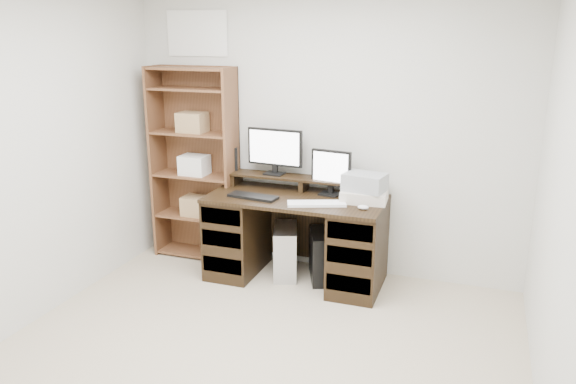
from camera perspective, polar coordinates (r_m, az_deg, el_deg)
The scene contains 14 objects.
room at distance 3.11m, azimuth -6.52°, elevation -0.04°, with size 3.54×4.04×2.54m.
desk at distance 4.87m, azimuth 0.84°, elevation -4.55°, with size 1.50×0.70×0.75m.
riser_shelf at distance 4.92m, azimuth 1.63°, elevation 1.21°, with size 1.40×0.22×0.12m.
monitor_wide at distance 4.97m, azimuth -1.35°, elevation 4.38°, with size 0.51×0.14×0.41m.
monitor_small at distance 4.78m, azimuth 4.39°, elevation 2.17°, with size 0.35×0.15×0.39m.
speaker at distance 5.17m, azimuth -5.62°, elevation 3.39°, with size 0.08×0.08×0.21m, color black.
keyboard_black at distance 4.73m, azimuth -3.58°, elevation -0.46°, with size 0.43×0.14×0.02m, color black.
keyboard_white at distance 4.54m, azimuth 2.92°, elevation -1.19°, with size 0.47×0.14×0.02m, color white.
mouse at distance 4.45m, azimuth 7.65°, elevation -1.55°, with size 0.09×0.06×0.04m, color white.
printer at distance 4.66m, azimuth 7.76°, elevation -0.39°, with size 0.37×0.28×0.09m, color beige.
basket at distance 4.63m, azimuth 7.81°, elevation 1.00°, with size 0.33×0.24×0.14m, color #969AA0.
tower_silver at distance 5.01m, azimuth -0.26°, elevation -6.01°, with size 0.20×0.44×0.44m, color #B3B5BA.
tower_black at distance 4.93m, azimuth 3.41°, elevation -6.46°, with size 0.33×0.47×0.43m.
bookshelf at distance 5.32m, azimuth -9.36°, elevation 2.98°, with size 0.80×0.30×1.80m.
Camera 1 is at (1.32, -2.67, 2.11)m, focal length 35.00 mm.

